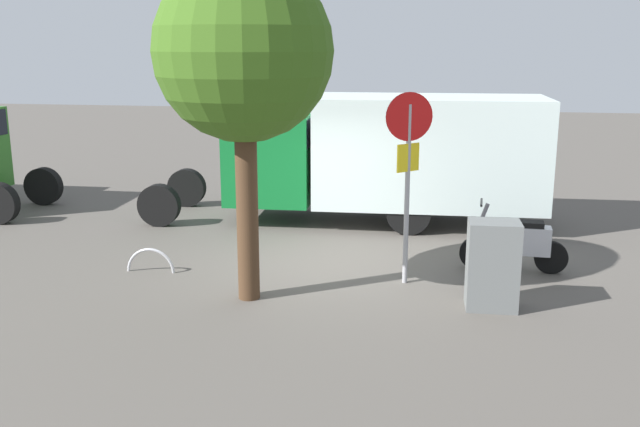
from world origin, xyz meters
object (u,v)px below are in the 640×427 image
Objects in this scene: stop_sign at (408,158)px; bike_rack_hoop at (151,272)px; street_tree at (243,54)px; utility_cabinet at (493,265)px; motorcycle at (516,242)px; box_truck_near at (382,152)px.

stop_sign reaches higher than bike_rack_hoop.
street_tree is at bearing 154.66° from bike_rack_hoop.
utility_cabinet is 5.72m from bike_rack_hoop.
street_tree is (4.16, 2.04, 3.16)m from motorcycle.
stop_sign reaches higher than motorcycle.
street_tree is at bearing 2.89° from utility_cabinet.
box_truck_near is at bearing -46.75° from motorcycle.
utility_cabinet reaches higher than motorcycle.
street_tree is 4.73m from utility_cabinet.
bike_rack_hoop is (5.64, -0.76, -0.66)m from utility_cabinet.
bike_rack_hoop is (2.00, -0.95, -3.68)m from street_tree.
motorcycle is at bearing -152.91° from stop_sign.
motorcycle is 1.38× the size of utility_cabinet.
utility_cabinet reaches higher than bike_rack_hoop.
utility_cabinet is (-2.03, 4.91, -0.89)m from box_truck_near.
stop_sign reaches higher than utility_cabinet.
bike_rack_hoop is (4.32, 0.16, -2.06)m from stop_sign.
street_tree is (2.32, 1.10, 1.61)m from stop_sign.
stop_sign is at bearing 98.08° from box_truck_near.
utility_cabinet is (-3.64, -0.18, -3.02)m from street_tree.
motorcycle is 6.27m from bike_rack_hoop.
street_tree is 5.90× the size of bike_rack_hoop.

